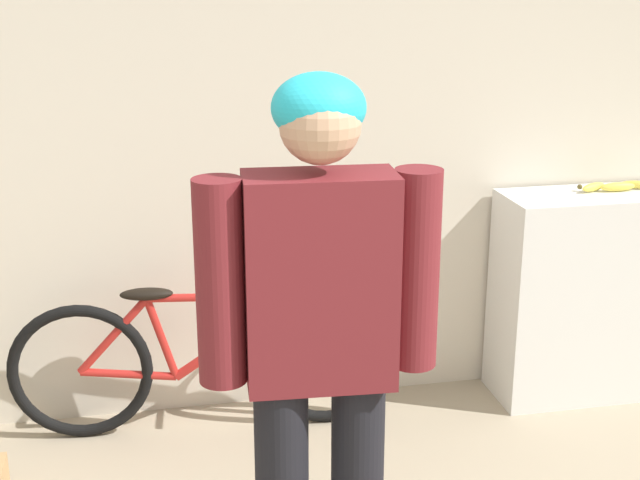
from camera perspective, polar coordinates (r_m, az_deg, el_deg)
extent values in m
cube|color=beige|center=(3.87, -1.83, 7.56)|extent=(8.00, 0.06, 2.60)
cube|color=white|center=(4.24, 5.75, -5.05)|extent=(0.08, 0.01, 0.12)
cube|color=white|center=(4.36, 17.96, -3.27)|extent=(1.05, 0.36, 0.97)
cube|color=maroon|center=(2.46, 0.00, -2.66)|extent=(0.43, 0.22, 0.61)
cylinder|color=maroon|center=(2.42, -6.42, -2.75)|extent=(0.13, 0.13, 0.58)
cylinder|color=maroon|center=(2.52, 6.15, -1.89)|extent=(0.13, 0.13, 0.58)
sphere|color=tan|center=(2.35, 0.00, 7.48)|extent=(0.22, 0.22, 0.22)
ellipsoid|color=#23B7CC|center=(2.36, -0.08, 8.47)|extent=(0.25, 0.23, 0.19)
torus|color=black|center=(3.94, -15.08, -8.15)|extent=(0.61, 0.10, 0.61)
torus|color=black|center=(3.92, 0.42, -7.63)|extent=(0.61, 0.10, 0.61)
cylinder|color=red|center=(3.92, -12.14, -8.40)|extent=(0.40, 0.07, 0.08)
cylinder|color=red|center=(3.85, -13.09, -5.97)|extent=(0.32, 0.06, 0.34)
cylinder|color=red|center=(3.84, -10.10, -6.21)|extent=(0.14, 0.04, 0.37)
cylinder|color=red|center=(3.84, -5.37, -6.15)|extent=(0.55, 0.08, 0.38)
cylinder|color=red|center=(3.77, -6.25, -3.64)|extent=(0.63, 0.08, 0.05)
cylinder|color=red|center=(3.85, -0.51, -5.63)|extent=(0.16, 0.05, 0.32)
cylinder|color=red|center=(3.78, -1.17, -3.13)|extent=(0.07, 0.04, 0.08)
cylinder|color=red|center=(3.77, -0.87, -2.69)|extent=(0.06, 0.46, 0.02)
ellipsoid|color=black|center=(3.77, -11.05, -3.41)|extent=(0.23, 0.10, 0.05)
ellipsoid|color=#EAD64C|center=(4.24, 18.52, 3.25)|extent=(0.17, 0.04, 0.04)
ellipsoid|color=#EAD64C|center=(4.20, 17.10, 3.26)|extent=(0.15, 0.10, 0.04)
ellipsoid|color=#EAD64C|center=(4.31, 19.66, 3.36)|extent=(0.15, 0.10, 0.04)
sphere|color=brown|center=(4.18, 16.29, 3.29)|extent=(0.02, 0.02, 0.02)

